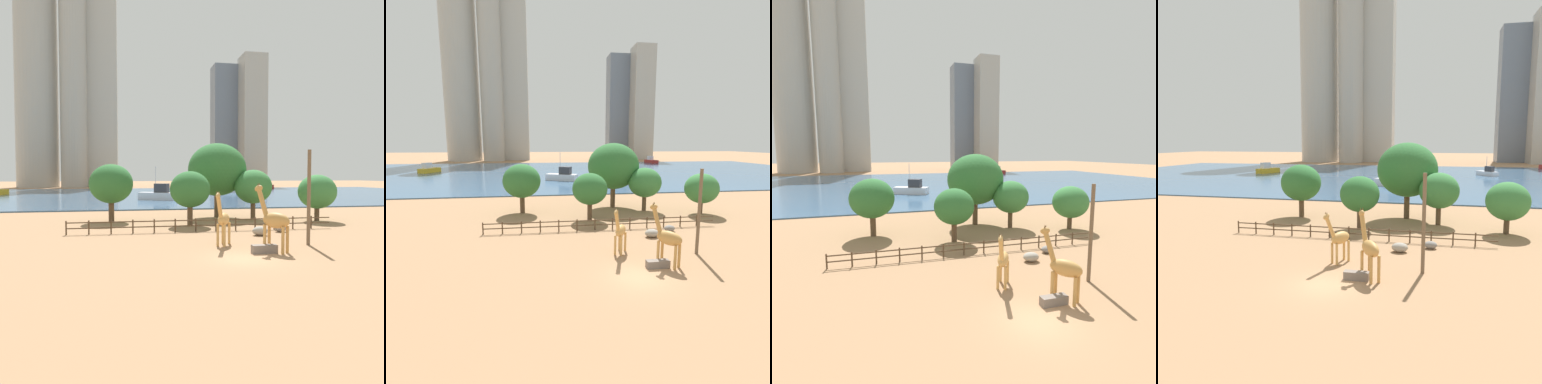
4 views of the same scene
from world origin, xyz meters
TOP-DOWN VIEW (x-y plane):
  - ground_plane at (0.00, 80.00)m, footprint 400.00×400.00m
  - harbor_water at (0.00, 77.00)m, footprint 180.00×86.00m
  - giraffe_tall at (2.78, 1.76)m, footprint 2.20×2.77m
  - giraffe_companion at (-0.18, 4.77)m, footprint 1.94×2.69m
  - utility_pole at (6.45, 3.74)m, footprint 0.28×0.28m
  - boulder_near_fence at (4.35, 8.74)m, footprint 1.45×1.10m
  - boulder_by_pole at (7.01, 10.38)m, footprint 1.17×0.91m
  - feeding_trough at (1.93, 1.41)m, footprint 1.80×0.60m
  - enclosure_fence at (-0.43, 12.00)m, footprint 26.12×0.14m
  - tree_left_large at (-0.76, 16.55)m, footprint 4.38×4.38m
  - tree_center_broad at (14.75, 17.65)m, footprint 4.48×4.48m
  - tree_right_tall at (7.81, 20.51)m, footprint 4.61×4.61m
  - tree_left_small at (3.96, 23.39)m, footprint 7.49×7.49m
  - tree_right_small at (-9.29, 21.40)m, footprint 5.10×5.10m
  - boat_sailboat at (-0.87, 54.68)m, footprint 8.19×6.01m
  - boat_tug at (-40.59, 79.20)m, footprint 5.34×7.51m
  - boat_barge at (21.85, 84.12)m, footprint 5.55×5.98m
  - skyline_block_central at (-28.80, 141.41)m, footprint 10.89×10.89m
  - skyline_tower_glass at (43.07, 158.26)m, footprint 15.99×10.55m
  - skyline_block_left at (-17.54, 150.97)m, footprint 13.20×12.88m
  - skyline_block_right at (-44.24, 145.47)m, footprint 17.34×17.34m

SIDE VIEW (x-z plane):
  - ground_plane at x=0.00m, z-range 0.00..0.00m
  - harbor_water at x=0.00m, z-range 0.00..0.20m
  - feeding_trough at x=1.93m, z-range 0.00..0.60m
  - boulder_by_pole at x=7.01m, z-range 0.00..0.69m
  - boulder_near_fence at x=4.35m, z-range 0.00..0.82m
  - enclosure_fence at x=-0.43m, z-range 0.11..1.41m
  - boat_barge at x=21.85m, z-range -1.60..3.81m
  - boat_tug at x=-40.59m, z-range -0.30..2.82m
  - boat_sailboat at x=-0.87m, z-range -2.13..4.86m
  - giraffe_companion at x=-0.18m, z-range -0.13..4.22m
  - giraffe_tall at x=2.78m, z-range -0.18..4.76m
  - tree_center_broad at x=14.75m, z-range 0.71..6.21m
  - utility_pole at x=6.45m, z-range 0.00..7.46m
  - tree_left_large at x=-0.76m, z-range 0.94..6.82m
  - tree_right_tall at x=7.81m, z-range 0.95..7.05m
  - tree_right_small at x=-9.29m, z-range 1.04..7.78m
  - tree_left_small at x=3.96m, z-range 1.37..10.88m
  - skyline_tower_glass at x=43.07m, z-range 0.00..58.86m
  - skyline_block_left at x=-17.54m, z-range 0.00..89.49m
  - skyline_block_central at x=-28.80m, z-range 0.00..98.17m
  - skyline_block_right at x=-44.24m, z-range 0.00..99.52m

